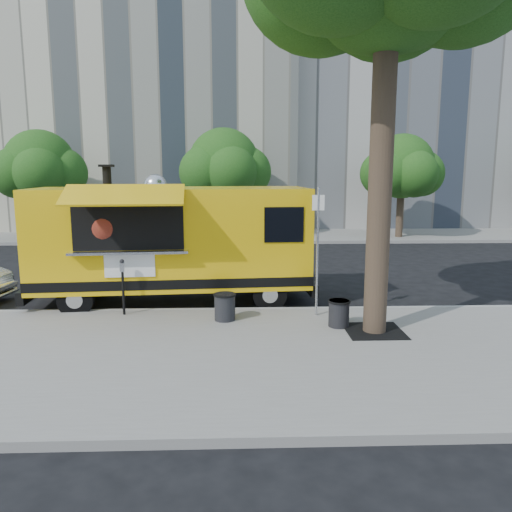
% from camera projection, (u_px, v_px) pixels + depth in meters
% --- Properties ---
extents(ground, '(120.00, 120.00, 0.00)m').
position_uv_depth(ground, '(249.00, 304.00, 13.30)').
color(ground, black).
rests_on(ground, ground).
extents(sidewalk, '(60.00, 6.00, 0.15)m').
position_uv_depth(sidewalk, '(254.00, 357.00, 9.35)').
color(sidewalk, gray).
rests_on(sidewalk, ground).
extents(curb, '(60.00, 0.14, 0.16)m').
position_uv_depth(curb, '(250.00, 311.00, 12.37)').
color(curb, '#999993').
rests_on(curb, ground).
extents(far_sidewalk, '(60.00, 5.00, 0.15)m').
position_uv_depth(far_sidewalk, '(244.00, 236.00, 26.58)').
color(far_sidewalk, gray).
rests_on(far_sidewalk, ground).
extents(building_left, '(22.00, 14.00, 24.00)m').
position_uv_depth(building_left, '(120.00, 40.00, 32.66)').
color(building_left, beige).
rests_on(building_left, ground).
extents(building_mid, '(20.00, 14.00, 20.00)m').
position_uv_depth(building_mid, '(414.00, 76.00, 34.68)').
color(building_mid, '#A8A39D').
rests_on(building_mid, ground).
extents(tree_well, '(1.20, 1.20, 0.02)m').
position_uv_depth(tree_well, '(374.00, 331.00, 10.60)').
color(tree_well, black).
rests_on(tree_well, sidewalk).
extents(far_tree_a, '(3.42, 3.42, 5.36)m').
position_uv_depth(far_tree_a, '(40.00, 165.00, 24.43)').
color(far_tree_a, '#33261C').
rests_on(far_tree_a, far_sidewalk).
extents(far_tree_b, '(3.60, 3.60, 5.50)m').
position_uv_depth(far_tree_b, '(224.00, 164.00, 25.12)').
color(far_tree_b, '#33261C').
rests_on(far_tree_b, far_sidewalk).
extents(far_tree_c, '(3.24, 3.24, 5.21)m').
position_uv_depth(far_tree_c, '(402.00, 167.00, 25.16)').
color(far_tree_c, '#33261C').
rests_on(far_tree_c, far_sidewalk).
extents(sign_post, '(0.28, 0.06, 3.00)m').
position_uv_depth(sign_post, '(318.00, 244.00, 11.51)').
color(sign_post, silver).
rests_on(sign_post, sidewalk).
extents(parking_meter, '(0.11, 0.11, 1.33)m').
position_uv_depth(parking_meter, '(123.00, 280.00, 11.70)').
color(parking_meter, black).
rests_on(parking_meter, sidewalk).
extents(food_truck, '(7.51, 3.82, 3.65)m').
position_uv_depth(food_truck, '(172.00, 240.00, 13.10)').
color(food_truck, yellow).
rests_on(food_truck, ground).
extents(trash_bin_left, '(0.49, 0.49, 0.59)m').
position_uv_depth(trash_bin_left, '(339.00, 312.00, 10.89)').
color(trash_bin_left, black).
rests_on(trash_bin_left, sidewalk).
extents(trash_bin_right, '(0.51, 0.51, 0.61)m').
position_uv_depth(trash_bin_right, '(225.00, 306.00, 11.35)').
color(trash_bin_right, black).
rests_on(trash_bin_right, sidewalk).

